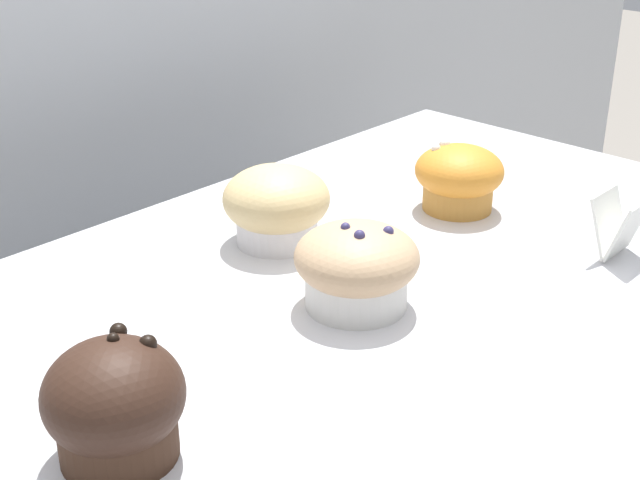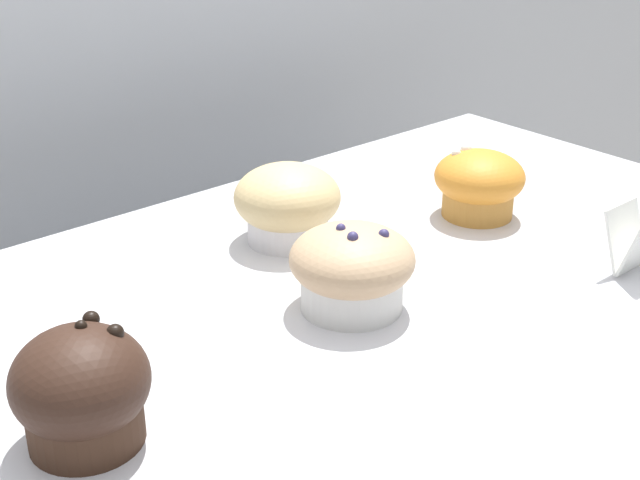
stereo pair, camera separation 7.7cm
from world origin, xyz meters
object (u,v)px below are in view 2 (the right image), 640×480
muffin_front_left (79,388)px  muffin_back_left (349,269)px  muffin_front_center (287,203)px  muffin_back_right (479,183)px

muffin_front_left → muffin_back_left: bearing=3.4°
muffin_front_left → muffin_front_center: bearing=27.5°
muffin_back_left → muffin_back_right: 0.24m
muffin_front_center → muffin_back_right: muffin_front_center is taller
muffin_back_left → muffin_back_right: muffin_back_left is taller
muffin_back_left → muffin_front_left: size_ratio=1.16×
muffin_back_right → muffin_front_left: muffin_front_left is taller
muffin_back_left → muffin_back_right: size_ratio=1.13×
muffin_back_left → muffin_back_right: bearing=14.1°
muffin_front_center → muffin_back_left: size_ratio=0.98×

